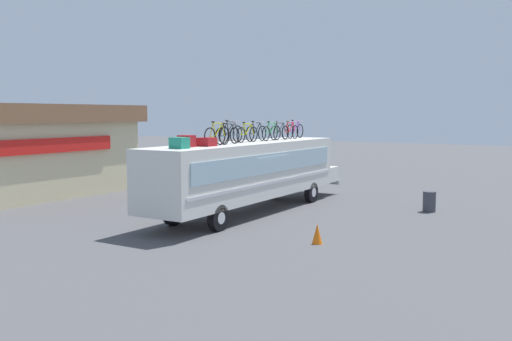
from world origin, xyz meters
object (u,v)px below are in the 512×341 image
(rooftop_bicycle_1, at_px, (217,135))
(luggage_bag_1, at_px, (179,143))
(luggage_bag_3, at_px, (207,142))
(bus, at_px, (250,170))
(rooftop_bicycle_2, at_px, (228,135))
(rooftop_bicycle_3, at_px, (231,133))
(traffic_cone, at_px, (317,234))
(rooftop_bicycle_5, at_px, (256,133))
(rooftop_bicycle_4, at_px, (247,134))
(rooftop_bicycle_7, at_px, (280,132))
(rooftop_bicycle_8, at_px, (290,131))
(trash_bin, at_px, (429,202))
(rooftop_bicycle_6, at_px, (271,132))
(luggage_bag_2, at_px, (187,141))
(rooftop_bicycle_9, at_px, (295,130))

(rooftop_bicycle_1, bearing_deg, luggage_bag_1, -179.93)
(luggage_bag_1, relative_size, luggage_bag_3, 0.95)
(bus, relative_size, rooftop_bicycle_2, 7.86)
(rooftop_bicycle_3, bearing_deg, traffic_cone, -118.28)
(rooftop_bicycle_5, bearing_deg, rooftop_bicycle_4, -171.09)
(rooftop_bicycle_7, distance_m, rooftop_bicycle_8, 0.89)
(rooftop_bicycle_3, xyz_separation_m, trash_bin, (5.15, -6.84, -2.97))
(rooftop_bicycle_5, height_order, rooftop_bicycle_6, rooftop_bicycle_5)
(luggage_bag_2, distance_m, trash_bin, 10.99)
(luggage_bag_2, distance_m, luggage_bag_3, 0.85)
(rooftop_bicycle_4, relative_size, traffic_cone, 2.50)
(rooftop_bicycle_4, xyz_separation_m, trash_bin, (4.24, -6.60, -2.93))
(trash_bin, xyz_separation_m, traffic_cone, (-7.98, 1.58, -0.11))
(luggage_bag_3, bearing_deg, rooftop_bicycle_4, 4.58)
(luggage_bag_1, xyz_separation_m, luggage_bag_3, (1.66, 0.04, -0.03))
(bus, bearing_deg, rooftop_bicycle_6, -2.03)
(luggage_bag_1, distance_m, rooftop_bicycle_8, 8.46)
(rooftop_bicycle_2, distance_m, rooftop_bicycle_4, 1.74)
(rooftop_bicycle_5, relative_size, rooftop_bicycle_8, 1.02)
(rooftop_bicycle_8, height_order, traffic_cone, rooftop_bicycle_8)
(rooftop_bicycle_2, height_order, rooftop_bicycle_7, rooftop_bicycle_2)
(bus, height_order, rooftop_bicycle_8, rooftop_bicycle_8)
(luggage_bag_2, xyz_separation_m, rooftop_bicycle_9, (8.60, 0.02, 0.17))
(rooftop_bicycle_6, xyz_separation_m, rooftop_bicycle_7, (0.86, 0.05, -0.00))
(traffic_cone, bearing_deg, trash_bin, -11.20)
(luggage_bag_1, bearing_deg, rooftop_bicycle_7, 1.61)
(luggage_bag_2, relative_size, rooftop_bicycle_8, 0.31)
(luggage_bag_3, relative_size, rooftop_bicycle_4, 0.36)
(rooftop_bicycle_4, bearing_deg, luggage_bag_3, -175.42)
(rooftop_bicycle_3, bearing_deg, rooftop_bicycle_6, -8.00)
(rooftop_bicycle_3, relative_size, rooftop_bicycle_9, 1.00)
(bus, relative_size, luggage_bag_3, 22.67)
(rooftop_bicycle_4, relative_size, rooftop_bicycle_7, 0.94)
(rooftop_bicycle_6, height_order, rooftop_bicycle_7, rooftop_bicycle_6)
(luggage_bag_3, relative_size, rooftop_bicycle_1, 0.35)
(rooftop_bicycle_5, bearing_deg, luggage_bag_3, -174.42)
(rooftop_bicycle_4, distance_m, trash_bin, 8.38)
(luggage_bag_2, xyz_separation_m, rooftop_bicycle_2, (2.29, -0.24, 0.16))
(rooftop_bicycle_3, distance_m, rooftop_bicycle_9, 5.49)
(rooftop_bicycle_4, xyz_separation_m, traffic_cone, (-3.74, -5.02, -3.04))
(luggage_bag_3, relative_size, rooftop_bicycle_5, 0.34)
(rooftop_bicycle_7, bearing_deg, rooftop_bicycle_2, -179.04)
(rooftop_bicycle_7, relative_size, traffic_cone, 2.65)
(rooftop_bicycle_4, relative_size, rooftop_bicycle_5, 0.97)
(trash_bin, bearing_deg, rooftop_bicycle_8, 96.06)
(luggage_bag_1, xyz_separation_m, rooftop_bicycle_2, (3.17, 0.14, 0.18))
(luggage_bag_2, relative_size, trash_bin, 0.59)
(bus, bearing_deg, rooftop_bicycle_9, 2.24)
(bus, relative_size, trash_bin, 15.11)
(traffic_cone, bearing_deg, bus, 52.02)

